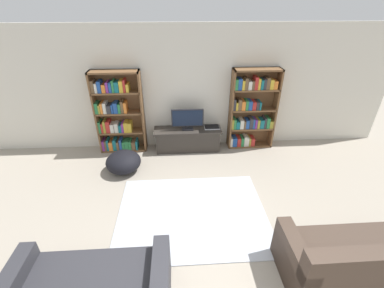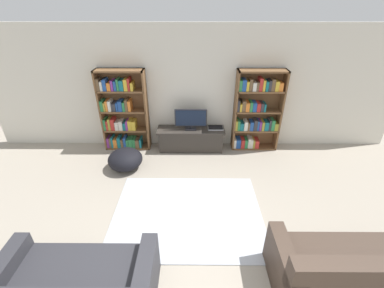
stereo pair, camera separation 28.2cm
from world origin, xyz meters
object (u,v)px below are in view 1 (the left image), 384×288
(television, at_px, (187,119))
(couch_right_sofa, at_px, (365,261))
(laptop, at_px, (212,127))
(bookshelf_left, at_px, (118,115))
(tv_stand, at_px, (188,139))
(bookshelf_right, at_px, (251,110))
(beanbag_ottoman, at_px, (123,162))

(television, distance_m, couch_right_sofa, 3.77)
(laptop, xyz_separation_m, couch_right_sofa, (1.39, -3.26, -0.22))
(bookshelf_left, height_order, tv_stand, bookshelf_left)
(tv_stand, xyz_separation_m, couch_right_sofa, (1.93, -3.22, 0.04))
(bookshelf_right, relative_size, television, 2.57)
(bookshelf_right, bearing_deg, tv_stand, -175.78)
(tv_stand, height_order, television, television)
(bookshelf_left, distance_m, couch_right_sofa, 4.78)
(bookshelf_left, height_order, beanbag_ottoman, bookshelf_left)
(bookshelf_left, relative_size, beanbag_ottoman, 2.61)
(tv_stand, bearing_deg, beanbag_ottoman, -149.44)
(laptop, bearing_deg, couch_right_sofa, -66.99)
(television, bearing_deg, tv_stand, 90.00)
(bookshelf_left, relative_size, tv_stand, 1.20)
(couch_right_sofa, xyz_separation_m, beanbag_ottoman, (-3.22, 2.45, -0.09))
(tv_stand, distance_m, beanbag_ottoman, 1.50)
(tv_stand, height_order, beanbag_ottoman, tv_stand)
(television, bearing_deg, laptop, 5.79)
(television, relative_size, laptop, 2.05)
(bookshelf_right, distance_m, couch_right_sofa, 3.41)
(television, bearing_deg, bookshelf_right, 4.55)
(bookshelf_right, xyz_separation_m, couch_right_sofa, (0.54, -3.32, -0.58))
(bookshelf_left, xyz_separation_m, couch_right_sofa, (3.40, -3.32, -0.55))
(television, xyz_separation_m, couch_right_sofa, (1.93, -3.21, -0.45))
(laptop, height_order, couch_right_sofa, couch_right_sofa)
(couch_right_sofa, bearing_deg, tv_stand, 120.92)
(tv_stand, xyz_separation_m, laptop, (0.54, 0.05, 0.26))
(laptop, xyz_separation_m, beanbag_ottoman, (-1.83, -0.81, -0.31))
(bookshelf_left, height_order, laptop, bookshelf_left)
(television, bearing_deg, couch_right_sofa, -59.02)
(couch_right_sofa, bearing_deg, laptop, 113.01)
(couch_right_sofa, bearing_deg, television, 120.98)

